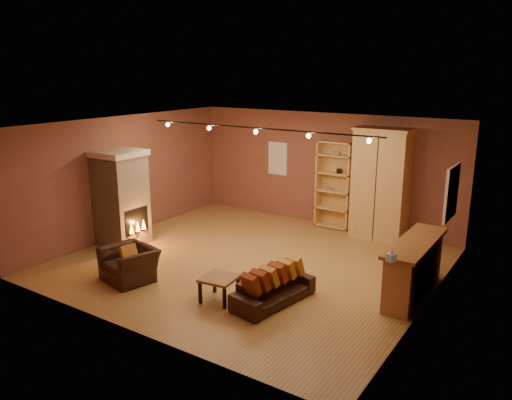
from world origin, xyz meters
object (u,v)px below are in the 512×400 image
Objects in this scene: bar_counter at (414,268)px; fireplace at (121,198)px; armchair at (129,258)px; armoire at (381,184)px; bookcase at (335,184)px; coffee_table at (219,280)px; loveseat at (274,284)px.

fireplace is at bearing -171.80° from bar_counter.
fireplace is at bearing 154.41° from armchair.
fireplace is 0.83× the size of armoire.
bookcase is at bearing 84.01° from armchair.
fireplace is 2.20m from armchair.
armchair is at bearing -154.16° from bar_counter.
armoire is 5.79m from armchair.
armoire is at bearing 121.12° from bar_counter.
armchair is at bearing -39.25° from fireplace.
armchair reaches higher than coffee_table.
armchair is at bearing 113.57° from loveseat.
bookcase is at bearing 170.06° from armoire.
bar_counter is (1.58, -2.62, -0.78)m from armoire.
fireplace is 1.31× the size of loveseat.
bar_counter is at bearing -39.82° from loveseat.
bar_counter is 1.94× the size of armchair.
bar_counter is 2.45m from loveseat.
coffee_table is (-1.10, -4.63, -0.92)m from armoire.
bookcase is 4.90m from coffee_table.
bar_counter is (6.24, 0.90, -0.55)m from fireplace.
bookcase is 3.42× the size of coffee_table.
coffee_table is at bearing 20.35° from armchair.
fireplace is at bearing 162.71° from coffee_table.
armchair is (-3.03, -4.86, -0.87)m from armoire.
bookcase is 5.42m from armchair.
armoire is 1.59× the size of loveseat.
fireplace reaches higher than bar_counter.
bookcase is 1.03× the size of bar_counter.
loveseat is at bearing -139.89° from bar_counter.
bookcase is 4.57m from loveseat.
bar_counter reaches higher than armchair.
bookcase is at bearing 134.62° from bar_counter.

